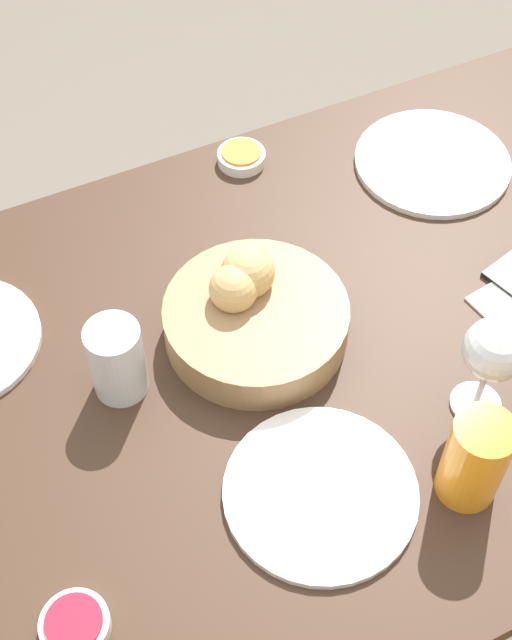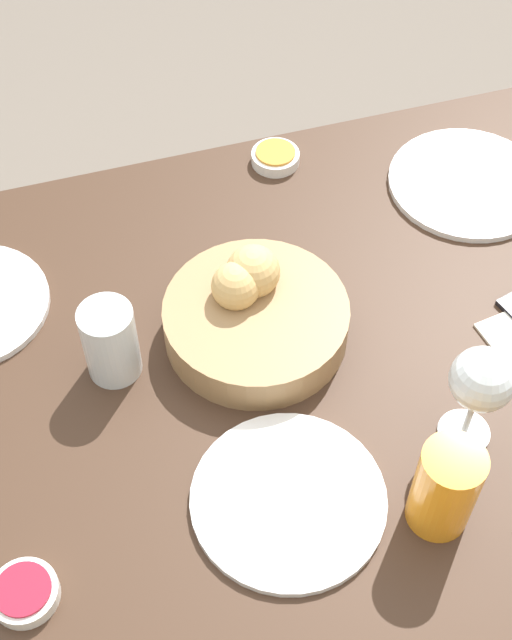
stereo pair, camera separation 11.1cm
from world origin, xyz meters
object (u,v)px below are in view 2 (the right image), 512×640
(plate_near_left, at_px, (468,183))
(jam_bowl_honey, at_px, (275,157))
(wine_glass, at_px, (482,382))
(water_tumbler, at_px, (110,342))
(juice_glass, at_px, (445,488))
(jam_bowl_berry, at_px, (24,593))
(plate_far_center, at_px, (288,499))
(bread_basket, at_px, (254,314))

(plate_near_left, xyz_separation_m, jam_bowl_honey, (0.26, -0.13, 0.01))
(plate_near_left, relative_size, wine_glass, 1.54)
(water_tumbler, bearing_deg, wine_glass, 150.38)
(juice_glass, xyz_separation_m, jam_bowl_berry, (0.46, -0.04, -0.05))
(plate_far_center, distance_m, jam_bowl_berry, 0.31)
(plate_far_center, height_order, jam_bowl_honey, jam_bowl_honey)
(water_tumbler, height_order, jam_bowl_berry, water_tumbler)
(bread_basket, relative_size, plate_near_left, 1.00)
(jam_bowl_berry, distance_m, jam_bowl_honey, 0.74)
(plate_far_center, height_order, jam_bowl_berry, jam_bowl_berry)
(water_tumbler, xyz_separation_m, wine_glass, (-0.39, 0.22, 0.06))
(bread_basket, bearing_deg, plate_near_left, -156.34)
(water_tumbler, bearing_deg, jam_bowl_honey, -135.38)
(bread_basket, xyz_separation_m, water_tumbler, (0.19, 0.01, 0.02))
(plate_near_left, height_order, jam_bowl_honey, jam_bowl_honey)
(juice_glass, distance_m, jam_bowl_honey, 0.62)
(plate_far_center, bearing_deg, water_tumbler, -57.80)
(juice_glass, relative_size, water_tumbler, 1.16)
(juice_glass, bearing_deg, jam_bowl_berry, -4.98)
(plate_near_left, xyz_separation_m, jam_bowl_berry, (0.73, 0.44, 0.01))
(plate_far_center, xyz_separation_m, wine_glass, (-0.23, -0.02, 0.11))
(jam_bowl_berry, xyz_separation_m, jam_bowl_honey, (-0.47, -0.58, 0.00))
(plate_far_center, relative_size, jam_bowl_honey, 3.06)
(plate_far_center, bearing_deg, plate_near_left, -135.31)
(jam_bowl_honey, bearing_deg, jam_bowl_berry, 51.10)
(jam_bowl_berry, bearing_deg, water_tumbler, -119.59)
(bread_basket, xyz_separation_m, juice_glass, (-0.12, 0.31, 0.03))
(plate_far_center, height_order, wine_glass, wine_glass)
(plate_far_center, distance_m, wine_glass, 0.26)
(water_tumbler, bearing_deg, bread_basket, -178.44)
(jam_bowl_honey, bearing_deg, plate_near_left, 152.94)
(juice_glass, xyz_separation_m, wine_glass, (-0.08, -0.09, 0.05))
(bread_basket, distance_m, plate_near_left, 0.43)
(plate_far_center, xyz_separation_m, water_tumbler, (0.15, -0.24, 0.05))
(bread_basket, distance_m, wine_glass, 0.31)
(bread_basket, xyz_separation_m, wine_glass, (-0.20, 0.23, 0.08))
(water_tumbler, bearing_deg, juice_glass, 135.22)
(bread_basket, bearing_deg, plate_far_center, 82.09)
(plate_near_left, distance_m, jam_bowl_honey, 0.30)
(plate_near_left, relative_size, jam_bowl_berry, 3.22)
(plate_far_center, bearing_deg, juice_glass, 157.69)
(water_tumbler, xyz_separation_m, jam_bowl_berry, (0.15, 0.27, -0.05))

